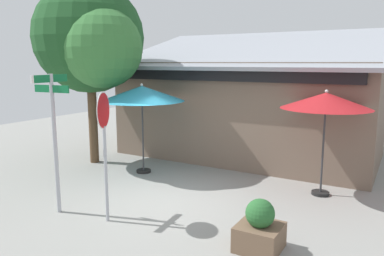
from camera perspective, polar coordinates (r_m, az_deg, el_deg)
name	(u,v)px	position (r m, az deg, el deg)	size (l,w,h in m)	color
ground_plane	(168,201)	(9.41, -3.74, -11.05)	(28.00, 28.00, 0.10)	gray
cafe_building	(251,106)	(13.75, 8.95, 3.32)	(9.11, 5.37, 4.53)	#705B4C
street_sign_post	(54,129)	(8.64, -20.30, -0.09)	(0.94, 1.00, 3.09)	#A8AAB2
stop_sign	(104,133)	(7.84, -13.24, -0.67)	(0.33, 0.70, 2.75)	#A8AAB2
patio_umbrella_teal_left	(142,94)	(11.20, -7.65, 5.17)	(2.54, 2.54, 2.71)	black
patio_umbrella_crimson_center	(326,101)	(9.71, 19.74, 3.83)	(2.19, 2.19, 2.67)	black
shade_tree	(92,40)	(12.47, -14.97, 12.77)	(3.93, 3.52, 5.86)	brown
sidewalk_planter	(260,229)	(7.03, 10.26, -14.92)	(0.78, 0.78, 0.95)	brown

